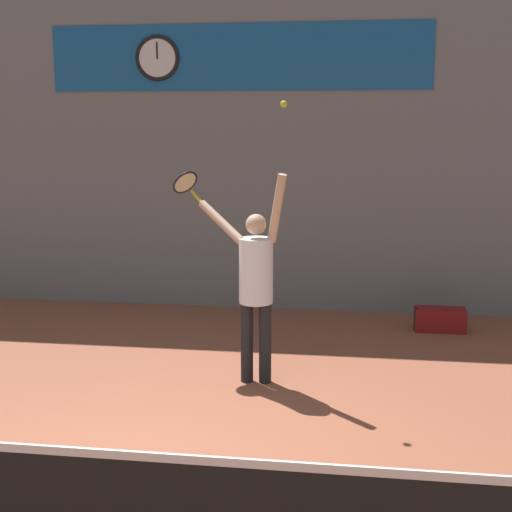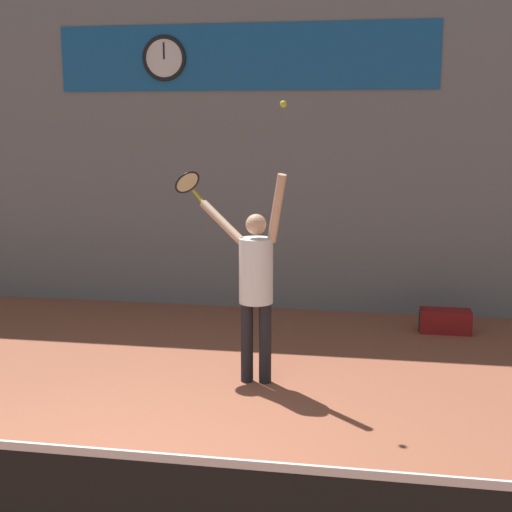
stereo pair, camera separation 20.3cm
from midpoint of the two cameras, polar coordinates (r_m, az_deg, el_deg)
ground_plane at (r=5.59m, az=-10.85°, el=-18.55°), size 18.00×18.00×0.00m
back_wall at (r=10.27m, az=-0.35°, el=9.58°), size 18.00×0.10×5.00m
sponsor_banner at (r=10.24m, az=-0.42°, el=15.62°), size 5.34×0.02×0.90m
scoreboard_clock at (r=10.48m, az=-6.79°, el=15.44°), size 0.64×0.06×0.64m
tennis_player at (r=7.34m, az=0.74°, el=-1.83°), size 1.03×0.62×2.21m
tennis_racket at (r=7.92m, az=-4.71°, el=5.79°), size 0.42×0.39×0.35m
tennis_ball at (r=7.00m, az=3.05°, el=12.04°), size 0.07×0.07×0.07m
water_bottle at (r=9.59m, az=13.70°, el=-5.09°), size 0.08×0.08×0.31m
equipment_bag at (r=9.66m, az=15.49°, el=-5.04°), size 0.65×0.31×0.30m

